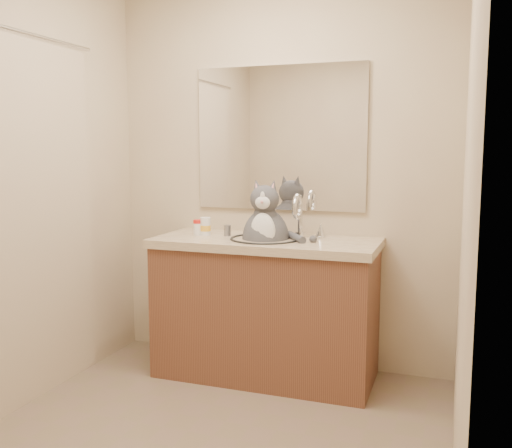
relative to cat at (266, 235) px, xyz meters
The scene contains 8 objects.
room 1.02m from the cat, 89.90° to the right, with size 2.22×2.52×2.42m.
vanity 0.43m from the cat, 34.39° to the right, with size 1.34×0.59×1.12m.
mirror 0.64m from the cat, 89.63° to the left, with size 1.10×0.02×0.90m, color white.
shower_curtain 1.37m from the cat, 140.44° to the right, with size 0.02×1.30×1.93m.
cat is the anchor object (origin of this frame).
pill_bottle_redcap 0.45m from the cat, behind, with size 0.07×0.07×0.10m.
pill_bottle_orange 0.40m from the cat, behind, with size 0.09×0.09×0.11m.
grey_canister 0.26m from the cat, behind, with size 0.05×0.05×0.07m.
Camera 1 is at (1.06, -2.23, 1.38)m, focal length 40.00 mm.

